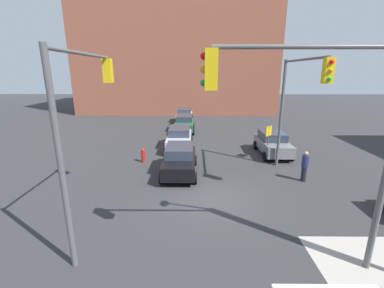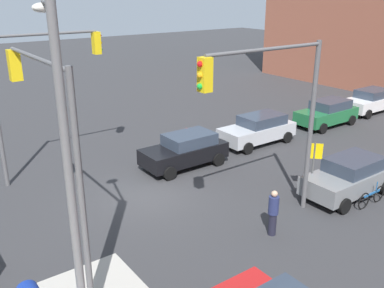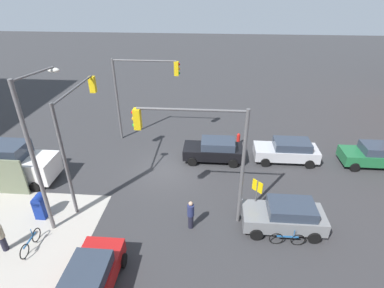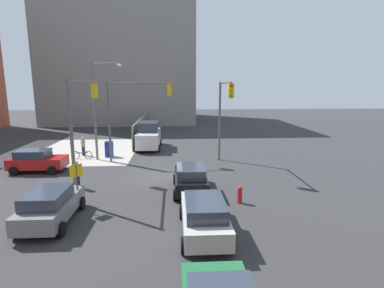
# 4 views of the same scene
# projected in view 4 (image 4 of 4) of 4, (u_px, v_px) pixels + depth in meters

# --- Properties ---
(ground_plane) EXTENTS (120.00, 120.00, 0.00)m
(ground_plane) POSITION_uv_depth(u_px,v_px,m) (164.00, 177.00, 20.66)
(ground_plane) COLOR #333335
(sidewalk_corner) EXTENTS (12.00, 12.00, 0.01)m
(sidewalk_corner) POSITION_uv_depth(u_px,v_px,m) (74.00, 151.00, 28.96)
(sidewalk_corner) COLOR #ADA89E
(sidewalk_corner) RESTS_ON ground
(construction_fence) EXTENTS (22.40, 0.12, 2.40)m
(construction_fence) POSITION_uv_depth(u_px,v_px,m) (144.00, 125.00, 39.06)
(construction_fence) COLOR slate
(construction_fence) RESTS_ON ground
(building_loft_east) EXTENTS (20.00, 24.00, 21.76)m
(building_loft_east) POSITION_uv_depth(u_px,v_px,m) (125.00, 59.00, 53.40)
(building_loft_east) COLOR gray
(building_loft_east) RESTS_ON ground
(traffic_signal_nw_corner) EXTENTS (5.38, 0.36, 6.50)m
(traffic_signal_nw_corner) POSITION_uv_depth(u_px,v_px,m) (82.00, 113.00, 17.11)
(traffic_signal_nw_corner) COLOR #59595B
(traffic_signal_nw_corner) RESTS_ON ground
(traffic_signal_se_corner) EXTENTS (5.04, 0.36, 6.50)m
(traffic_signal_se_corner) POSITION_uv_depth(u_px,v_px,m) (224.00, 107.00, 22.58)
(traffic_signal_se_corner) COLOR #59595B
(traffic_signal_se_corner) RESTS_ON ground
(traffic_signal_ne_corner) EXTENTS (0.36, 5.25, 6.50)m
(traffic_signal_ne_corner) POSITION_uv_depth(u_px,v_px,m) (133.00, 105.00, 24.04)
(traffic_signal_ne_corner) COLOR #59595B
(traffic_signal_ne_corner) RESTS_ON ground
(street_lamp_corner) EXTENTS (0.99, 2.60, 8.00)m
(street_lamp_corner) POSITION_uv_depth(u_px,v_px,m) (98.00, 104.00, 24.45)
(street_lamp_corner) COLOR slate
(street_lamp_corner) RESTS_ON ground
(warning_sign_two_way) EXTENTS (0.48, 0.48, 2.40)m
(warning_sign_two_way) POSITION_uv_depth(u_px,v_px,m) (77.00, 179.00, 14.82)
(warning_sign_two_way) COLOR #4C4C4C
(warning_sign_two_way) RESTS_ON ground
(mailbox_blue) EXTENTS (0.56, 0.64, 1.43)m
(mailbox_blue) POSITION_uv_depth(u_px,v_px,m) (109.00, 148.00, 26.30)
(mailbox_blue) COLOR navy
(mailbox_blue) RESTS_ON ground
(fire_hydrant) EXTENTS (0.26, 0.26, 0.94)m
(fire_hydrant) POSITION_uv_depth(u_px,v_px,m) (240.00, 194.00, 15.91)
(fire_hydrant) COLOR red
(fire_hydrant) RESTS_ON ground
(hatchback_red) EXTENTS (2.02, 3.84, 1.62)m
(hatchback_red) POSITION_uv_depth(u_px,v_px,m) (37.00, 160.00, 21.69)
(hatchback_red) COLOR #B21919
(hatchback_red) RESTS_ON ground
(hatchback_black) EXTENTS (4.19, 2.02, 1.62)m
(hatchback_black) POSITION_uv_depth(u_px,v_px,m) (190.00, 178.00, 17.54)
(hatchback_black) COLOR black
(hatchback_black) RESTS_ON ground
(coupe_gray) EXTENTS (4.15, 2.02, 1.62)m
(coupe_gray) POSITION_uv_depth(u_px,v_px,m) (50.00, 205.00, 13.52)
(coupe_gray) COLOR slate
(coupe_gray) RESTS_ON ground
(coupe_silver) EXTENTS (4.43, 2.02, 1.62)m
(coupe_silver) POSITION_uv_depth(u_px,v_px,m) (204.00, 215.00, 12.48)
(coupe_silver) COLOR #B7BABF
(coupe_silver) RESTS_ON ground
(van_white_delivery) EXTENTS (5.40, 2.32, 2.62)m
(van_white_delivery) POSITION_uv_depth(u_px,v_px,m) (149.00, 136.00, 29.87)
(van_white_delivery) COLOR white
(van_white_delivery) RESTS_ON ground
(pedestrian_crossing) EXTENTS (0.36, 0.36, 1.70)m
(pedestrian_crossing) POSITION_uv_depth(u_px,v_px,m) (77.00, 174.00, 18.23)
(pedestrian_crossing) COLOR navy
(pedestrian_crossing) RESTS_ON ground
(pedestrian_waiting) EXTENTS (0.36, 0.36, 1.71)m
(pedestrian_waiting) POSITION_uv_depth(u_px,v_px,m) (83.00, 146.00, 26.72)
(pedestrian_waiting) COLOR #9E937A
(pedestrian_waiting) RESTS_ON ground
(bicycle_leaning_on_fence) EXTENTS (0.05, 1.75, 0.97)m
(bicycle_leaning_on_fence) POSITION_uv_depth(u_px,v_px,m) (82.00, 155.00, 25.66)
(bicycle_leaning_on_fence) COLOR black
(bicycle_leaning_on_fence) RESTS_ON ground
(bicycle_at_crosswalk) EXTENTS (1.75, 0.05, 0.97)m
(bicycle_at_crosswalk) POSITION_uv_depth(u_px,v_px,m) (26.00, 216.00, 13.58)
(bicycle_at_crosswalk) COLOR black
(bicycle_at_crosswalk) RESTS_ON ground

